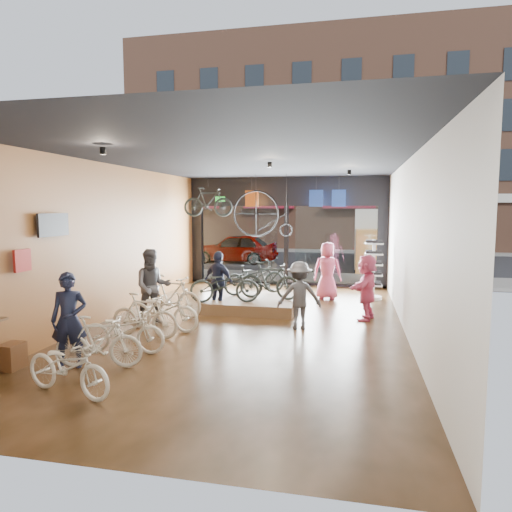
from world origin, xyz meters
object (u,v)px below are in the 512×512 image
(hung_bike, at_px, (208,202))
(penny_farthing, at_px, (265,215))
(floor_bike_4, at_px, (162,310))
(customer_5, at_px, (367,287))
(display_platform, at_px, (252,304))
(floor_bike_1, at_px, (99,342))
(box_truck, at_px, (381,239))
(customer_2, at_px, (219,281))
(floor_bike_2, at_px, (123,330))
(display_bike_right, at_px, (254,277))
(customer_3, at_px, (299,295))
(display_bike_mid, at_px, (269,281))
(customer_0, at_px, (69,320))
(sunglasses_rack, at_px, (373,270))
(street_car, at_px, (235,248))
(customer_4, at_px, (327,271))
(floor_bike_0, at_px, (68,367))
(floor_bike_3, at_px, (144,315))
(display_bike_left, at_px, (225,285))
(customer_1, at_px, (153,287))

(hung_bike, bearing_deg, penny_farthing, -101.23)
(floor_bike_4, relative_size, customer_5, 1.10)
(customer_5, xyz_separation_m, hung_bike, (-5.00, 2.97, 2.12))
(customer_5, bearing_deg, display_platform, -83.18)
(floor_bike_1, distance_m, customer_5, 6.38)
(box_truck, distance_m, display_platform, 10.16)
(customer_2, relative_size, hung_bike, 1.01)
(floor_bike_1, bearing_deg, box_truck, -31.15)
(floor_bike_1, relative_size, floor_bike_4, 0.85)
(floor_bike_2, height_order, display_bike_right, display_bike_right)
(customer_3, bearing_deg, display_bike_mid, -71.59)
(floor_bike_4, relative_size, display_bike_right, 0.98)
(display_bike_right, distance_m, customer_0, 6.00)
(customer_5, bearing_deg, sunglasses_rack, -170.74)
(street_car, height_order, customer_4, customer_4)
(floor_bike_0, xyz_separation_m, customer_0, (-0.69, 1.07, 0.40))
(customer_4, xyz_separation_m, customer_5, (1.09, -2.33, -0.06))
(floor_bike_3, distance_m, customer_4, 6.06)
(display_platform, height_order, sunglasses_rack, sunglasses_rack)
(penny_farthing, bearing_deg, customer_2, -103.11)
(display_bike_mid, relative_size, customer_3, 1.09)
(floor_bike_4, distance_m, sunglasses_rack, 6.62)
(display_bike_left, xyz_separation_m, display_bike_mid, (1.04, 0.67, 0.03))
(floor_bike_2, xyz_separation_m, floor_bike_3, (-0.08, 1.05, 0.04))
(customer_2, height_order, penny_farthing, penny_farthing)
(floor_bike_4, relative_size, customer_3, 1.16)
(display_bike_mid, distance_m, customer_1, 3.14)
(display_bike_mid, xyz_separation_m, customer_2, (-1.28, -0.39, -0.00))
(display_platform, bearing_deg, floor_bike_0, -103.11)
(display_bike_left, relative_size, hung_bike, 1.12)
(floor_bike_3, distance_m, sunglasses_rack, 7.13)
(box_truck, height_order, customer_3, box_truck)
(floor_bike_2, height_order, sunglasses_rack, sunglasses_rack)
(penny_farthing, bearing_deg, floor_bike_4, -105.02)
(floor_bike_1, distance_m, floor_bike_3, 1.89)
(floor_bike_0, xyz_separation_m, display_bike_right, (1.31, 6.72, 0.35))
(floor_bike_4, bearing_deg, customer_0, 172.46)
(street_car, distance_m, display_bike_right, 10.12)
(floor_bike_4, distance_m, customer_0, 2.60)
(display_platform, bearing_deg, floor_bike_1, -107.96)
(customer_3, height_order, customer_4, customer_4)
(display_bike_left, bearing_deg, hung_bike, 10.15)
(box_truck, distance_m, customer_2, 10.73)
(hung_bike, bearing_deg, floor_bike_2, 170.15)
(customer_1, distance_m, penny_farthing, 5.18)
(customer_0, bearing_deg, display_platform, 47.07)
(customer_4, xyz_separation_m, hung_bike, (-3.91, 0.64, 2.06))
(customer_1, height_order, sunglasses_rack, sunglasses_rack)
(floor_bike_2, height_order, customer_3, customer_3)
(box_truck, bearing_deg, customer_2, -115.69)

